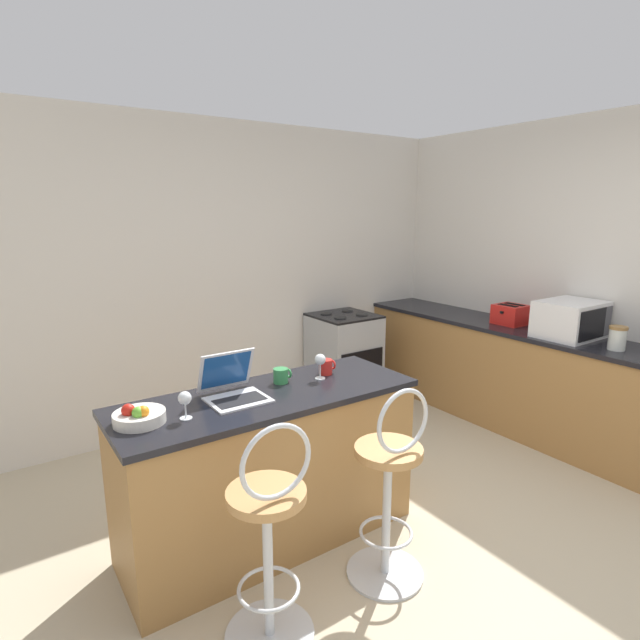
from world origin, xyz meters
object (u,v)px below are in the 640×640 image
object	(u,v)px
stove_range	(344,359)
storage_jar	(617,338)
bar_stool_far	(390,489)
microwave	(571,319)
mug_green	(281,376)
wine_glass_tall	(185,399)
mug_red	(326,367)
wine_glass_short	(320,361)
bar_stool_near	(269,539)
toaster	(511,314)
laptop	(233,386)
fruit_bowl	(139,417)

from	to	relation	value
stove_range	storage_jar	xyz separation A→B (m)	(0.86, -2.08, 0.53)
bar_stool_far	microwave	distance (m)	2.29
mug_green	wine_glass_tall	world-z (taller)	wine_glass_tall
bar_stool_far	storage_jar	size ratio (longest dim) A/B	6.15
mug_red	storage_jar	world-z (taller)	storage_jar
microwave	wine_glass_short	xyz separation A→B (m)	(-2.17, 0.29, -0.03)
storage_jar	wine_glass_tall	world-z (taller)	storage_jar
storage_jar	wine_glass_tall	xyz separation A→B (m)	(-2.96, 0.57, 0.01)
bar_stool_near	mug_green	xyz separation A→B (m)	(0.49, 0.73, 0.43)
microwave	toaster	distance (m)	0.55
storage_jar	laptop	bearing A→B (deg)	165.18
laptop	mug_green	size ratio (longest dim) A/B	3.07
bar_stool_near	wine_glass_short	xyz separation A→B (m)	(0.71, 0.66, 0.50)
mug_green	laptop	bearing A→B (deg)	-170.54
wine_glass_tall	storage_jar	bearing A→B (deg)	-10.94
bar_stool_near	mug_red	size ratio (longest dim) A/B	10.73
mug_red	wine_glass_tall	xyz separation A→B (m)	(-0.94, -0.17, 0.05)
stove_range	laptop	bearing A→B (deg)	-142.49
toaster	storage_jar	xyz separation A→B (m)	(-0.09, -0.93, 0.00)
toaster	fruit_bowl	size ratio (longest dim) A/B	1.07
stove_range	microwave	bearing A→B (deg)	-60.95
bar_stool_near	mug_red	distance (m)	1.15
toaster	storage_jar	bearing A→B (deg)	-95.63
mug_green	mug_red	bearing A→B (deg)	-3.52
bar_stool_far	laptop	world-z (taller)	laptop
stove_range	mug_red	xyz separation A→B (m)	(-1.16, -1.34, 0.49)
microwave	toaster	world-z (taller)	microwave
toaster	mug_red	world-z (taller)	toaster
wine_glass_tall	mug_green	bearing A→B (deg)	16.25
laptop	mug_red	size ratio (longest dim) A/B	3.24
bar_stool_far	mug_red	bearing A→B (deg)	81.11
toaster	mug_green	distance (m)	2.42
microwave	toaster	xyz separation A→B (m)	(0.02, 0.54, -0.06)
bar_stool_near	wine_glass_tall	xyz separation A→B (m)	(-0.14, 0.54, 0.48)
toaster	storage_jar	world-z (taller)	toaster
bar_stool_near	bar_stool_far	distance (m)	0.68
bar_stool_near	mug_red	world-z (taller)	bar_stool_near
stove_range	wine_glass_short	xyz separation A→B (m)	(-1.24, -1.39, 0.55)
toaster	mug_red	size ratio (longest dim) A/B	2.62
toaster	bar_stool_far	bearing A→B (deg)	-157.81
wine_glass_tall	bar_stool_near	bearing A→B (deg)	-75.19
mug_red	wine_glass_short	world-z (taller)	wine_glass_short
microwave	mug_red	distance (m)	2.12
stove_range	storage_jar	distance (m)	2.31
laptop	wine_glass_short	size ratio (longest dim) A/B	2.09
microwave	stove_range	world-z (taller)	microwave
stove_range	fruit_bowl	size ratio (longest dim) A/B	3.73
bar_stool_near	wine_glass_short	distance (m)	1.09
bar_stool_near	stove_range	bearing A→B (deg)	46.37
laptop	wine_glass_tall	world-z (taller)	laptop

